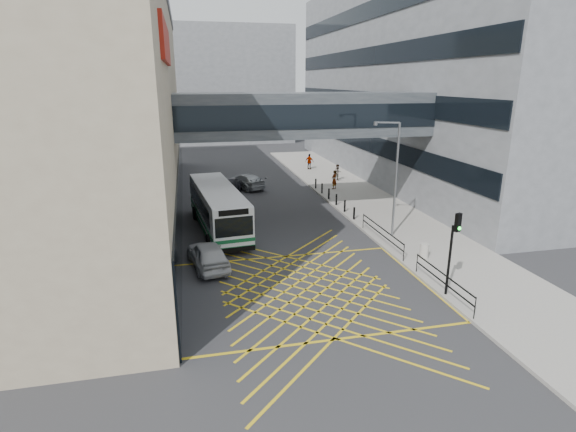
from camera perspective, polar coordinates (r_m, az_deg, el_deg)
ground at (r=22.27m, az=2.29°, el=-9.36°), size 120.00×120.00×0.00m
building_right at (r=52.21m, az=22.25°, el=15.87°), size 24.09×44.00×20.00m
building_far at (r=79.35m, az=-10.75°, el=16.00°), size 28.00×16.00×18.00m
skybridge at (r=32.43m, az=2.13°, el=12.73°), size 20.00×4.10×3.00m
pavement at (r=38.38m, az=9.56°, el=1.91°), size 6.00×54.00×0.16m
box_junction at (r=22.26m, az=2.29°, el=-9.35°), size 12.00×9.00×0.01m
bus at (r=30.75m, az=-8.92°, el=1.11°), size 3.53×10.77×2.96m
car_white at (r=24.90m, az=-10.14°, el=-4.83°), size 2.68×4.92×1.48m
car_dark at (r=40.19m, az=-7.76°, el=3.73°), size 3.81×5.50×1.60m
car_silver at (r=42.70m, az=-5.38°, el=4.49°), size 3.76×5.09×1.46m
traffic_light at (r=21.72m, az=20.28°, el=-3.17°), size 0.33×0.48×4.03m
street_lamp at (r=28.99m, az=13.27°, el=5.40°), size 1.59×0.81×7.25m
litter_bin at (r=26.61m, az=16.90°, el=-4.24°), size 0.49×0.49×0.85m
kerb_railings at (r=25.56m, az=14.75°, el=-4.23°), size 0.05×12.54×1.00m
bollards at (r=37.31m, az=5.68°, el=2.48°), size 0.14×10.14×0.90m
pedestrian_a at (r=41.76m, az=5.88°, el=4.61°), size 0.85×0.81×1.73m
pedestrian_b at (r=45.30m, az=6.34°, el=5.50°), size 0.89×0.65×1.63m
pedestrian_c at (r=51.00m, az=2.74°, el=6.91°), size 1.10×1.03×1.73m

